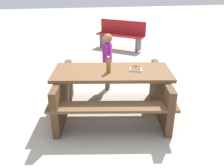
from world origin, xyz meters
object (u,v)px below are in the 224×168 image
object	(u,v)px
soda_bottle	(108,65)
park_bench_near	(121,34)
child_in_coat	(107,55)
hotdog_tray	(136,69)
picnic_table	(112,89)

from	to	relation	value
soda_bottle	park_bench_near	world-z (taller)	soda_bottle
child_in_coat	hotdog_tray	bearing A→B (deg)	-74.12
soda_bottle	park_bench_near	xyz separation A→B (m)	(1.03, 3.88, -0.42)
soda_bottle	child_in_coat	bearing A→B (deg)	81.79
hotdog_tray	picnic_table	bearing A→B (deg)	170.01
soda_bottle	hotdog_tray	xyz separation A→B (m)	(0.43, -0.00, -0.08)
hotdog_tray	park_bench_near	world-z (taller)	park_bench_near
soda_bottle	child_in_coat	world-z (taller)	child_in_coat
child_in_coat	park_bench_near	distance (m)	3.03
picnic_table	child_in_coat	distance (m)	0.97
hotdog_tray	child_in_coat	size ratio (longest dim) A/B	0.18
picnic_table	hotdog_tray	world-z (taller)	hotdog_tray
hotdog_tray	park_bench_near	size ratio (longest dim) A/B	0.14
soda_bottle	child_in_coat	xyz separation A→B (m)	(0.14, 0.99, -0.15)
picnic_table	soda_bottle	bearing A→B (deg)	-137.44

